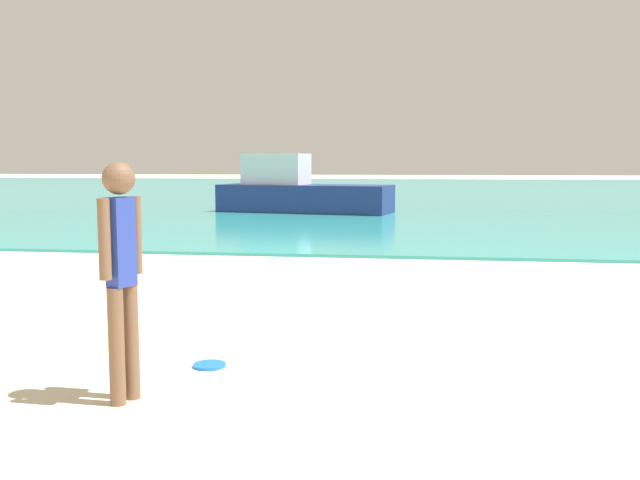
# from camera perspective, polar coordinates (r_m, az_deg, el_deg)

# --- Properties ---
(water) EXTENTS (160.00, 60.00, 0.06)m
(water) POSITION_cam_1_polar(r_m,az_deg,el_deg) (42.42, 7.50, 4.04)
(water) COLOR teal
(water) RESTS_ON ground
(person_standing) EXTENTS (0.23, 0.38, 1.73)m
(person_standing) POSITION_cam_1_polar(r_m,az_deg,el_deg) (5.11, -16.05, -2.19)
(person_standing) COLOR brown
(person_standing) RESTS_ON ground
(frisbee) EXTENTS (0.28, 0.28, 0.03)m
(frisbee) POSITION_cam_1_polar(r_m,az_deg,el_deg) (6.04, -9.11, -10.16)
(frisbee) COLOR blue
(frisbee) RESTS_ON ground
(boat_near) EXTENTS (6.05, 2.92, 1.97)m
(boat_near) POSITION_cam_1_polar(r_m,az_deg,el_deg) (23.48, -1.78, 3.99)
(boat_near) COLOR navy
(boat_near) RESTS_ON water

